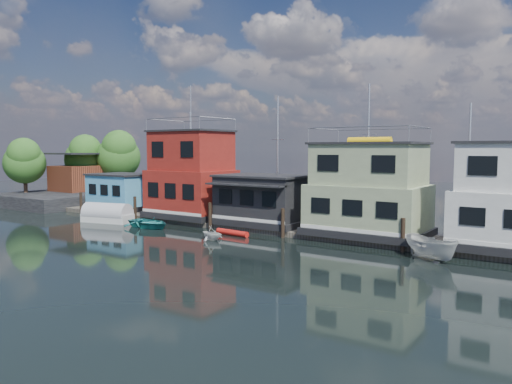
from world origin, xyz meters
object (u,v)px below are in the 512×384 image
Objects in this scene: houseboat_blue at (122,192)px; houseboat_red at (192,176)px; dinghy_white at (212,233)px; motorboat at (432,248)px; red_kayak at (232,233)px; houseboat_dark at (264,200)px; tarp_runabout at (107,215)px; dinghy_teal at (149,223)px; houseboat_green at (368,191)px.

houseboat_red is at bearing 0.00° from houseboat_blue.
motorboat reaches higher than dinghy_white.
dinghy_white is 2.31m from red_kayak.
tarp_runabout is (-13.60, -5.05, -1.72)m from houseboat_dark.
houseboat_red reaches higher than houseboat_blue.
houseboat_dark reaches higher than tarp_runabout.
dinghy_teal reaches higher than red_kayak.
houseboat_blue is 6.57m from tarp_runabout.
houseboat_red reaches higher than dinghy_teal.
dinghy_teal is 7.95m from dinghy_white.
houseboat_red reaches higher than dinghy_white.
houseboat_dark is 2.45× the size of red_kayak.
houseboat_blue is at bearing -180.00° from houseboat_green.
tarp_runabout is (3.90, -5.07, -1.51)m from houseboat_blue.
tarp_runabout is 13.40m from dinghy_white.
houseboat_blue reaches higher than motorboat.
houseboat_dark reaches higher than motorboat.
motorboat is at bearing -36.45° from houseboat_green.
motorboat is (28.30, 0.86, 0.06)m from tarp_runabout.
houseboat_green is at bearing -68.62° from dinghy_teal.
dinghy_teal is 5.48m from tarp_runabout.
houseboat_dark is 1.88× the size of motorboat.
dinghy_white is at bearing -87.14° from red_kayak.
motorboat is (32.19, -4.21, -1.45)m from houseboat_blue.
houseboat_red is at bearing 3.14° from dinghy_teal.
tarp_runabout is 28.31m from motorboat.
houseboat_blue is at bearing 75.17° from dinghy_white.
houseboat_blue is 17.96m from red_kayak.
tarp_runabout reaches higher than dinghy_white.
tarp_runabout is 13.49m from red_kayak.
houseboat_green is 18.16m from dinghy_teal.
motorboat is at bearing 6.05° from red_kayak.
houseboat_green is 1.98× the size of dinghy_teal.
red_kayak is (17.35, -4.19, -1.98)m from houseboat_blue.
houseboat_dark is 1.75× the size of dinghy_teal.
houseboat_green is at bearing 0.00° from houseboat_blue.
houseboat_blue reaches higher than tarp_runabout.
dinghy_white reaches higher than dinghy_teal.
dinghy_white is (-0.28, -6.46, -1.90)m from houseboat_dark.
houseboat_blue is 1.63× the size of motorboat.
houseboat_red is 8.29m from tarp_runabout.
houseboat_blue is 2.12× the size of red_kayak.
red_kayak is at bearing 120.16° from motorboat.
houseboat_green is 2.78× the size of red_kayak.
houseboat_green reaches higher than dinghy_teal.
tarp_runabout is at bearing 121.98° from motorboat.
houseboat_green is 2.14× the size of motorboat.
dinghy_white is (17.22, -6.48, -1.69)m from houseboat_blue.
red_kayak is at bearing -155.42° from houseboat_green.
dinghy_teal is at bearing 122.71° from motorboat.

